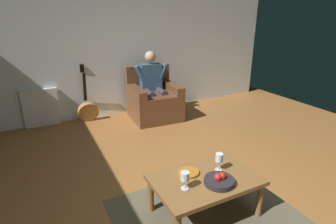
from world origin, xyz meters
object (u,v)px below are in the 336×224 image
object	(u,v)px
fruit_bowl	(219,181)
decorative_dish	(188,172)
wine_glass_near	(219,159)
person_seated	(153,83)
armchair	(154,101)
coffee_table	(205,183)
wine_glass_far	(185,177)
guitar	(88,109)

from	to	relation	value
fruit_bowl	decorative_dish	size ratio (longest dim) A/B	1.36
wine_glass_near	decorative_dish	world-z (taller)	wine_glass_near
person_seated	fruit_bowl	world-z (taller)	person_seated
armchair	coffee_table	xyz separation A→B (m)	(0.63, 2.59, 0.02)
wine_glass_near	decorative_dish	bearing A→B (deg)	-14.55
armchair	wine_glass_far	distance (m)	2.80
wine_glass_far	fruit_bowl	world-z (taller)	wine_glass_far
coffee_table	wine_glass_near	distance (m)	0.27
armchair	fruit_bowl	world-z (taller)	armchair
guitar	wine_glass_near	bearing A→B (deg)	103.43
wine_glass_far	decorative_dish	distance (m)	0.26
fruit_bowl	decorative_dish	world-z (taller)	fruit_bowl
armchair	decorative_dish	bearing A→B (deg)	76.58
person_seated	coffee_table	distance (m)	2.71
coffee_table	decorative_dish	size ratio (longest dim) A/B	4.95
coffee_table	wine_glass_near	world-z (taller)	wine_glass_near
guitar	wine_glass_far	world-z (taller)	guitar
wine_glass_far	fruit_bowl	xyz separation A→B (m)	(-0.31, 0.08, -0.08)
person_seated	wine_glass_near	size ratio (longest dim) A/B	6.82
wine_glass_near	wine_glass_far	distance (m)	0.46
person_seated	wine_glass_near	bearing A→B (deg)	83.45
person_seated	guitar	size ratio (longest dim) A/B	1.19
armchair	wine_glass_near	xyz separation A→B (m)	(0.44, 2.54, 0.20)
wine_glass_far	fruit_bowl	size ratio (longest dim) A/B	0.61
person_seated	decorative_dish	size ratio (longest dim) A/B	6.06
wine_glass_near	fruit_bowl	xyz separation A→B (m)	(0.13, 0.19, -0.09)
coffee_table	wine_glass_far	bearing A→B (deg)	12.28
person_seated	coffee_table	bearing A→B (deg)	79.67
guitar	wine_glass_near	world-z (taller)	guitar
coffee_table	decorative_dish	world-z (taller)	decorative_dish
coffee_table	decorative_dish	bearing A→B (deg)	-51.83
wine_glass_near	fruit_bowl	bearing A→B (deg)	54.79
coffee_table	wine_glass_far	distance (m)	0.31
person_seated	armchair	bearing A→B (deg)	90.00
coffee_table	wine_glass_far	world-z (taller)	wine_glass_far
guitar	decorative_dish	world-z (taller)	guitar
armchair	wine_glass_far	bearing A→B (deg)	74.70
armchair	guitar	distance (m)	1.19
wine_glass_far	decorative_dish	size ratio (longest dim) A/B	0.83
coffee_table	wine_glass_near	bearing A→B (deg)	-163.27
guitar	decorative_dish	bearing A→B (deg)	98.02
fruit_bowl	armchair	bearing A→B (deg)	-101.82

